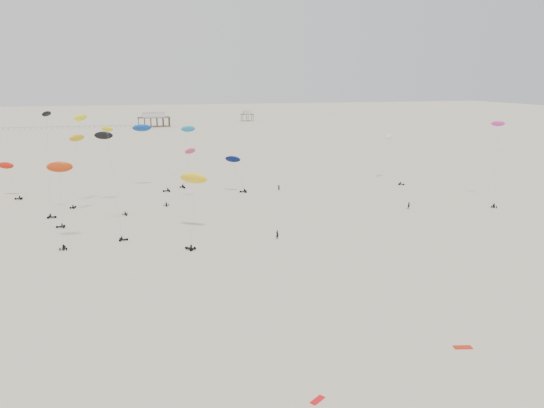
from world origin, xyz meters
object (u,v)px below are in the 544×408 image
object	(u,v)px
pavilion_small	(247,116)
spectator_0	(277,239)
rig_0	(188,162)
pavilion_main	(154,120)
rig_4	(107,146)

from	to	relation	value
pavilion_small	spectator_0	distance (m)	299.23
spectator_0	rig_0	bearing A→B (deg)	-25.76
pavilion_main	rig_0	world-z (taller)	rig_0
pavilion_main	rig_4	xyz separation A→B (m)	(-22.42, -224.07, 10.88)
pavilion_small	rig_0	bearing A→B (deg)	-106.73
pavilion_small	rig_4	world-z (taller)	rig_4
pavilion_main	pavilion_small	world-z (taller)	pavilion_main
pavilion_small	spectator_0	xyz separation A→B (m)	(-59.24, -293.29, -3.49)
pavilion_main	pavilion_small	size ratio (longest dim) A/B	2.33
spectator_0	rig_4	bearing A→B (deg)	3.89
pavilion_small	spectator_0	bearing A→B (deg)	-101.42
pavilion_main	rig_0	distance (m)	203.99
rig_0	spectator_0	xyz separation A→B (m)	(11.08, -59.32, -7.11)
pavilion_main	pavilion_small	xyz separation A→B (m)	(70.00, 30.00, -0.74)
rig_4	spectator_0	bearing A→B (deg)	114.09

